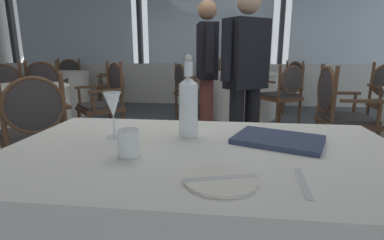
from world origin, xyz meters
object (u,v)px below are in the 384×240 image
menu_book (278,140)px  diner_person_1 (207,67)px  dining_chair_1_1 (46,89)px  water_tumbler (129,143)px  dining_chair_0_2 (284,91)px  dining_chair_2_1 (107,97)px  side_plate (220,180)px  dining_chair_1_3 (69,79)px  dining_chair_2_0 (34,125)px  dining_chair_1_0 (0,85)px  wine_glass (113,106)px  dining_chair_1_2 (114,83)px  dining_chair_0_1 (188,88)px  dining_chair_3_1 (337,109)px  dining_chair_2_2 (7,95)px  diner_person_0 (246,74)px  water_bottle (188,104)px  dining_chair_0_3 (289,82)px  dining_chair_0_0 (213,79)px

menu_book → diner_person_1: bearing=123.2°
dining_chair_1_1 → water_tumbler: bearing=-162.5°
dining_chair_0_2 → water_tumbler: bearing=129.5°
dining_chair_2_1 → side_plate: bearing=74.5°
diner_person_1 → dining_chair_1_3: bearing=-50.3°
dining_chair_2_0 → diner_person_1: bearing=-88.0°
dining_chair_1_0 → wine_glass: bearing=-64.9°
water_tumbler → dining_chair_1_2: 4.55m
dining_chair_1_2 → dining_chair_1_3: (-1.20, 0.57, 0.01)m
menu_book → dining_chair_0_1: 3.48m
dining_chair_3_1 → dining_chair_2_2: bearing=172.6°
wine_glass → dining_chair_3_1: bearing=49.0°
side_plate → diner_person_0: 1.86m
water_bottle → diner_person_0: bearing=77.3°
menu_book → dining_chair_0_3: (0.96, 4.44, -0.22)m
dining_chair_0_3 → dining_chair_1_2: size_ratio=1.02×
water_bottle → dining_chair_0_3: 4.60m
water_bottle → dining_chair_0_2: (0.96, 2.99, -0.33)m
dining_chair_1_0 → dining_chair_2_0: (2.34, -2.48, 0.00)m
dining_chair_0_0 → dining_chair_1_0: (-3.54, -1.43, -0.01)m
dining_chair_0_3 → dining_chair_2_2: (-3.94, -2.20, 0.01)m
water_tumbler → dining_chair_1_3: bearing=121.3°
side_plate → dining_chair_1_2: (-2.03, 4.37, -0.22)m
side_plate → dining_chair_0_2: (0.82, 3.41, -0.20)m
water_bottle → dining_chair_2_0: bearing=147.2°
side_plate → dining_chair_0_2: bearing=76.4°
dining_chair_0_1 → diner_person_0: diner_person_0 is taller
wine_glass → dining_chair_1_1: 3.55m
dining_chair_0_2 → dining_chair_0_0: bearing=0.0°
dining_chair_0_3 → dining_chair_1_0: dining_chair_1_0 is taller
side_plate → menu_book: size_ratio=0.62×
menu_book → dining_chair_2_2: dining_chair_2_2 is taller
water_tumbler → dining_chair_0_2: bearing=70.8°
dining_chair_0_2 → dining_chair_1_1: size_ratio=0.95×
water_tumbler → dining_chair_1_0: bearing=134.2°
dining_chair_2_1 → dining_chair_2_2: bearing=-44.9°
dining_chair_1_2 → water_bottle: bearing=95.8°
side_plate → dining_chair_1_1: dining_chair_1_1 is taller
wine_glass → diner_person_1: diner_person_1 is taller
menu_book → dining_chair_1_3: bearing=149.0°
dining_chair_0_3 → dining_chair_1_3: (-4.39, 0.12, 0.00)m
dining_chair_1_0 → dining_chair_1_2: 1.87m
diner_person_1 → dining_chair_3_1: bearing=148.7°
side_plate → diner_person_1: 2.56m
dining_chair_1_2 → diner_person_1: size_ratio=0.56×
diner_person_1 → side_plate: bearing=82.9°
dining_chair_3_1 → dining_chair_0_3: bearing=88.2°
water_tumbler → dining_chair_0_3: (1.48, 4.66, -0.25)m
dining_chair_0_0 → dining_chair_1_0: size_ratio=1.02×
water_tumbler → dining_chair_1_0: dining_chair_1_0 is taller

